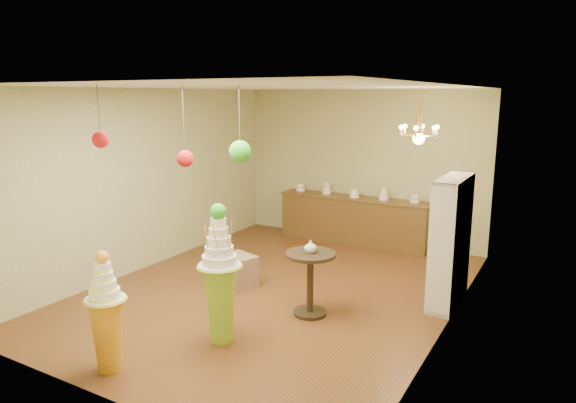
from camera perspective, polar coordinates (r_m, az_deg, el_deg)
The scene contains 17 objects.
floor at distance 7.86m, azimuth -1.23°, elevation -9.81°, with size 6.50×6.50×0.00m, color #593318.
ceiling at distance 7.32m, azimuth -1.33°, elevation 12.62°, with size 6.50×6.50×0.00m, color white.
wall_back at distance 10.33m, azimuth 8.05°, elevation 3.89°, with size 5.00×0.04×3.00m, color tan.
wall_front at distance 5.02m, azimuth -20.79°, elevation -5.05°, with size 5.00×0.04×3.00m, color tan.
wall_left at distance 8.97m, azimuth -15.12°, elevation 2.43°, with size 0.04×6.50×3.00m, color tan.
wall_right at distance 6.55m, azimuth 17.84°, elevation -1.06°, with size 0.04×6.50×3.00m, color tan.
pedestal_green at distance 6.14m, azimuth -7.54°, elevation -9.26°, with size 0.64×0.64×1.68m.
pedestal_orange at distance 5.87m, azimuth -19.46°, elevation -12.67°, with size 0.46×0.46×1.33m.
burlap_riser at distance 7.96m, azimuth -5.87°, elevation -7.74°, with size 0.53×0.53×0.48m, color #8B6E4C.
sideboard at distance 10.27m, azimuth 7.31°, elevation -1.95°, with size 3.04×0.54×1.16m.
shelving_unit at distance 7.48m, azimuth 17.64°, elevation -4.22°, with size 0.33×1.20×1.80m.
round_table at distance 6.86m, azimuth 2.49°, elevation -8.14°, with size 0.68×0.68×0.86m.
vase at distance 6.74m, azimuth 2.52°, elevation -5.01°, with size 0.16×0.16×0.17m, color beige.
pom_red_left at distance 5.87m, azimuth -11.36°, elevation 4.72°, with size 0.19×0.19×0.91m.
pom_green_mid at distance 5.76m, azimuth -5.36°, elevation 5.58°, with size 0.25×0.25×0.85m.
pom_red_right at distance 5.41m, azimuth -20.10°, elevation 6.49°, with size 0.17×0.17×0.63m.
chandelier at distance 7.99m, azimuth 14.33°, elevation 7.17°, with size 0.84×0.84×0.85m.
Camera 1 is at (3.77, -6.27, 2.88)m, focal length 32.00 mm.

